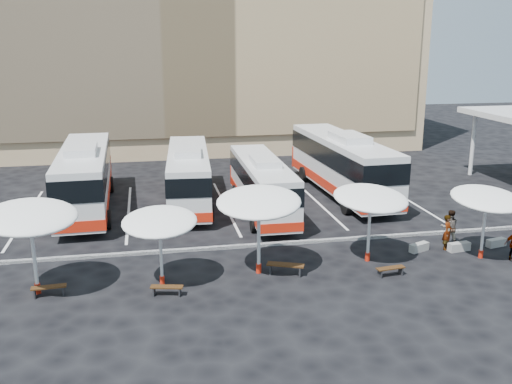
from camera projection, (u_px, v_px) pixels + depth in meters
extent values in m
plane|color=black|center=(248.00, 251.00, 28.49)|extent=(120.00, 120.00, 0.00)
cube|color=tan|center=(189.00, 15.00, 55.59)|extent=(42.00, 18.00, 25.00)
cube|color=tan|center=(198.00, 17.00, 47.09)|extent=(40.00, 0.30, 20.00)
cylinder|color=silver|center=(473.00, 144.00, 43.89)|extent=(0.30, 0.30, 4.80)
cube|color=black|center=(246.00, 246.00, 28.94)|extent=(34.00, 0.25, 0.15)
cube|color=white|center=(25.00, 217.00, 33.85)|extent=(0.15, 12.00, 0.01)
cube|color=white|center=(129.00, 211.00, 34.96)|extent=(0.15, 12.00, 0.01)
cube|color=white|center=(225.00, 206.00, 36.07)|extent=(0.15, 12.00, 0.01)
cube|color=white|center=(316.00, 201.00, 37.18)|extent=(0.15, 12.00, 0.01)
cube|color=white|center=(402.00, 197.00, 38.29)|extent=(0.15, 12.00, 0.01)
cube|color=silver|center=(85.00, 176.00, 35.03)|extent=(3.06, 13.06, 3.25)
cube|color=black|center=(84.00, 165.00, 34.86)|extent=(3.13, 13.12, 1.19)
cube|color=red|center=(86.00, 194.00, 35.33)|extent=(3.13, 13.12, 0.60)
cube|color=red|center=(92.00, 166.00, 41.36)|extent=(2.78, 0.29, 1.52)
cube|color=silver|center=(81.00, 150.00, 33.53)|extent=(1.82, 3.29, 0.43)
cylinder|color=black|center=(70.00, 187.00, 38.72)|extent=(0.41, 1.09, 1.08)
cylinder|color=black|center=(111.00, 184.00, 39.29)|extent=(0.41, 1.09, 1.08)
cylinder|color=black|center=(56.00, 223.00, 31.07)|extent=(0.41, 1.09, 1.08)
cylinder|color=black|center=(107.00, 220.00, 31.64)|extent=(0.41, 1.09, 1.08)
cube|color=silver|center=(188.00, 174.00, 36.31)|extent=(3.30, 11.91, 2.94)
cube|color=black|center=(188.00, 165.00, 36.16)|extent=(3.36, 11.98, 1.08)
cube|color=red|center=(189.00, 190.00, 36.59)|extent=(3.36, 11.98, 0.54)
cube|color=red|center=(188.00, 166.00, 42.14)|extent=(2.52, 0.38, 1.37)
cube|color=silver|center=(188.00, 151.00, 34.94)|extent=(1.78, 3.05, 0.39)
cylinder|color=black|center=(171.00, 183.00, 39.83)|extent=(0.41, 1.00, 0.98)
cylinder|color=black|center=(206.00, 182.00, 40.11)|extent=(0.41, 1.00, 0.98)
cylinder|color=black|center=(168.00, 214.00, 32.77)|extent=(0.41, 1.00, 0.98)
cylinder|color=black|center=(211.00, 213.00, 33.06)|extent=(0.41, 1.00, 0.98)
cube|color=silver|center=(262.00, 183.00, 34.48)|extent=(2.46, 11.08, 2.76)
cube|color=black|center=(262.00, 174.00, 34.33)|extent=(2.52, 11.14, 1.01)
cube|color=red|center=(262.00, 199.00, 34.74)|extent=(2.52, 11.14, 0.51)
cube|color=red|center=(247.00, 174.00, 39.91)|extent=(2.36, 0.22, 1.29)
cube|color=silver|center=(265.00, 161.00, 33.20)|extent=(1.51, 2.78, 0.37)
cylinder|color=black|center=(236.00, 192.00, 37.69)|extent=(0.34, 0.93, 0.92)
cylinder|color=black|center=(270.00, 190.00, 38.08)|extent=(0.34, 0.93, 0.92)
cylinder|color=black|center=(254.00, 224.00, 31.12)|extent=(0.34, 0.93, 0.92)
cylinder|color=black|center=(295.00, 222.00, 31.52)|extent=(0.34, 0.93, 0.92)
cube|color=silver|center=(342.00, 163.00, 38.38)|extent=(3.32, 13.54, 3.36)
cube|color=black|center=(342.00, 153.00, 38.21)|extent=(3.39, 13.60, 1.23)
cube|color=red|center=(341.00, 180.00, 38.70)|extent=(3.39, 13.60, 0.62)
cube|color=red|center=(310.00, 156.00, 44.92)|extent=(2.87, 0.34, 1.57)
cube|color=silver|center=(349.00, 137.00, 36.84)|extent=(1.92, 3.43, 0.45)
cylinder|color=black|center=(304.00, 174.00, 42.18)|extent=(0.44, 1.13, 1.12)
cylinder|color=black|center=(339.00, 172.00, 42.80)|extent=(0.44, 1.13, 1.12)
cylinder|color=black|center=(347.00, 205.00, 34.28)|extent=(0.44, 1.13, 1.12)
cylinder|color=black|center=(389.00, 202.00, 34.90)|extent=(0.44, 1.13, 1.12)
cylinder|color=silver|center=(34.00, 256.00, 23.28)|extent=(0.20, 0.20, 3.30)
cylinder|color=red|center=(38.00, 288.00, 23.65)|extent=(0.32, 0.32, 0.44)
ellipsoid|color=white|center=(30.00, 216.00, 22.84)|extent=(4.93, 4.96, 1.13)
cylinder|color=silver|center=(161.00, 254.00, 24.25)|extent=(0.15, 0.15, 2.79)
cylinder|color=red|center=(162.00, 280.00, 24.56)|extent=(0.23, 0.23, 0.37)
ellipsoid|color=white|center=(159.00, 221.00, 23.87)|extent=(3.59, 3.63, 0.96)
cylinder|color=silver|center=(259.00, 238.00, 25.36)|extent=(0.19, 0.19, 3.30)
cylinder|color=red|center=(259.00, 268.00, 25.73)|extent=(0.30, 0.30, 0.44)
ellipsoid|color=white|center=(259.00, 202.00, 24.92)|extent=(4.70, 4.73, 1.13)
cylinder|color=silver|center=(369.00, 230.00, 26.80)|extent=(0.17, 0.17, 3.06)
cylinder|color=red|center=(367.00, 257.00, 27.15)|extent=(0.27, 0.27, 0.41)
ellipsoid|color=white|center=(371.00, 198.00, 26.39)|extent=(4.19, 4.22, 1.05)
cylinder|color=silver|center=(483.00, 229.00, 27.18)|extent=(0.15, 0.15, 2.93)
cylinder|color=red|center=(481.00, 254.00, 27.51)|extent=(0.23, 0.23, 0.39)
ellipsoid|color=white|center=(487.00, 199.00, 26.79)|extent=(3.60, 3.64, 1.00)
cube|color=#311C0A|center=(49.00, 287.00, 23.36)|extent=(1.41, 0.47, 0.06)
cube|color=black|center=(35.00, 293.00, 23.28)|extent=(0.08, 0.36, 0.37)
cube|color=black|center=(63.00, 290.00, 23.56)|extent=(0.08, 0.36, 0.37)
cube|color=#311C0A|center=(167.00, 287.00, 23.41)|extent=(1.38, 0.65, 0.05)
cube|color=black|center=(154.00, 291.00, 23.48)|extent=(0.13, 0.34, 0.36)
cube|color=black|center=(180.00, 292.00, 23.45)|extent=(0.13, 0.34, 0.36)
cube|color=#311C0A|center=(286.00, 265.00, 25.46)|extent=(1.71, 1.05, 0.07)
cube|color=black|center=(271.00, 269.00, 25.65)|extent=(0.22, 0.42, 0.44)
cube|color=black|center=(300.00, 271.00, 25.40)|extent=(0.22, 0.42, 0.44)
cube|color=#311C0A|center=(391.00, 268.00, 25.35)|extent=(1.35, 0.51, 0.05)
cube|color=black|center=(380.00, 274.00, 25.25)|extent=(0.09, 0.34, 0.35)
cube|color=black|center=(401.00, 271.00, 25.57)|extent=(0.09, 0.34, 0.35)
cube|color=gray|center=(419.00, 247.00, 28.37)|extent=(1.14, 0.75, 0.41)
cube|color=gray|center=(459.00, 247.00, 28.42)|extent=(1.18, 0.52, 0.43)
cube|color=gray|center=(496.00, 243.00, 29.03)|extent=(1.12, 0.58, 0.40)
imported|color=black|center=(447.00, 232.00, 28.49)|extent=(0.75, 0.77, 1.78)
imported|color=black|center=(450.00, 227.00, 29.11)|extent=(1.06, 0.93, 1.85)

